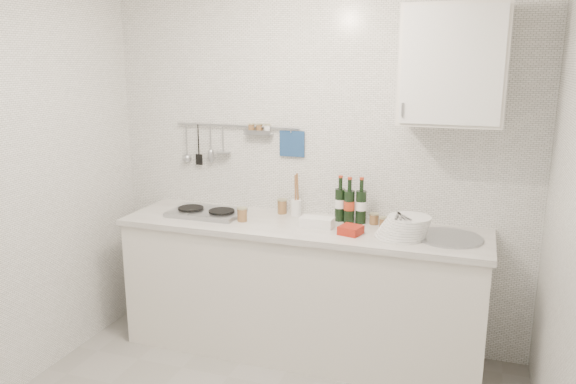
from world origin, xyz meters
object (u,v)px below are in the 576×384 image
object	(u,v)px
wall_cabinet	(453,66)
utensil_crock	(296,206)
plate_stack_hob	(217,212)
wine_bottles	(350,200)
plate_stack_sink	(404,227)

from	to	relation	value
wall_cabinet	utensil_crock	bearing A→B (deg)	176.05
utensil_crock	wall_cabinet	bearing A→B (deg)	-3.95
plate_stack_hob	utensil_crock	xyz separation A→B (m)	(0.53, 0.15, 0.06)
wine_bottles	utensil_crock	distance (m)	0.40
plate_stack_sink	wine_bottles	world-z (taller)	wine_bottles
wall_cabinet	plate_stack_hob	bearing A→B (deg)	-176.84
wall_cabinet	wine_bottles	distance (m)	1.06
plate_stack_hob	wine_bottles	bearing A→B (deg)	7.11
plate_stack_sink	utensil_crock	bearing A→B (deg)	163.14
plate_stack_sink	utensil_crock	world-z (taller)	utensil_crock
wall_cabinet	plate_stack_hob	xyz separation A→B (m)	(-1.53, -0.08, -1.02)
plate_stack_sink	wine_bottles	size ratio (longest dim) A/B	1.09
plate_stack_hob	utensil_crock	size ratio (longest dim) A/B	0.92
plate_stack_hob	plate_stack_sink	size ratio (longest dim) A/B	0.83
wall_cabinet	wine_bottles	xyz separation A→B (m)	(-0.61, 0.03, -0.87)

